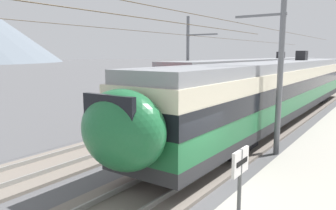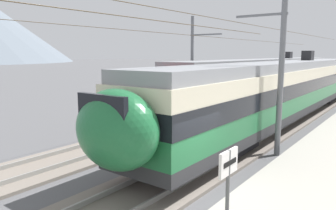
{
  "view_description": "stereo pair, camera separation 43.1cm",
  "coord_description": "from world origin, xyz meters",
  "px_view_note": "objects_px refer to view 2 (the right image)",
  "views": [
    {
      "loc": [
        -8.15,
        -4.54,
        4.32
      ],
      "look_at": [
        3.28,
        3.51,
        2.1
      ],
      "focal_mm": 34.56,
      "sensor_mm": 36.0,
      "label": 1
    },
    {
      "loc": [
        -7.9,
        -4.89,
        4.32
      ],
      "look_at": [
        3.28,
        3.51,
        2.1
      ],
      "focal_mm": 34.56,
      "sensor_mm": 36.0,
      "label": 2
    }
  ],
  "objects_px": {
    "train_far_track": "(269,76)",
    "train_near_platform": "(285,87)",
    "catenary_mast_far_side": "(194,62)",
    "catenary_mast_mid": "(279,53)",
    "platform_sign": "(228,178)"
  },
  "relations": [
    {
      "from": "train_near_platform",
      "to": "catenary_mast_far_side",
      "type": "xyz_separation_m",
      "value": [
        -0.02,
        6.76,
        1.52
      ]
    },
    {
      "from": "train_far_track",
      "to": "catenary_mast_far_side",
      "type": "xyz_separation_m",
      "value": [
        -10.25,
        2.08,
        1.52
      ]
    },
    {
      "from": "train_near_platform",
      "to": "catenary_mast_far_side",
      "type": "height_order",
      "value": "catenary_mast_far_side"
    },
    {
      "from": "catenary_mast_far_side",
      "to": "train_near_platform",
      "type": "bearing_deg",
      "value": -89.8
    },
    {
      "from": "train_near_platform",
      "to": "catenary_mast_far_side",
      "type": "relative_size",
      "value": 0.71
    },
    {
      "from": "catenary_mast_mid",
      "to": "platform_sign",
      "type": "distance_m",
      "value": 8.58
    },
    {
      "from": "train_far_track",
      "to": "catenary_mast_mid",
      "type": "height_order",
      "value": "catenary_mast_mid"
    },
    {
      "from": "train_near_platform",
      "to": "catenary_mast_mid",
      "type": "xyz_separation_m",
      "value": [
        -7.01,
        -1.8,
        2.14
      ]
    },
    {
      "from": "train_far_track",
      "to": "train_near_platform",
      "type": "bearing_deg",
      "value": -155.44
    },
    {
      "from": "platform_sign",
      "to": "train_near_platform",
      "type": "bearing_deg",
      "value": 13.33
    },
    {
      "from": "train_far_track",
      "to": "catenary_mast_far_side",
      "type": "height_order",
      "value": "catenary_mast_far_side"
    },
    {
      "from": "catenary_mast_far_side",
      "to": "platform_sign",
      "type": "height_order",
      "value": "catenary_mast_far_side"
    },
    {
      "from": "catenary_mast_mid",
      "to": "catenary_mast_far_side",
      "type": "distance_m",
      "value": 11.07
    },
    {
      "from": "catenary_mast_mid",
      "to": "platform_sign",
      "type": "height_order",
      "value": "catenary_mast_mid"
    },
    {
      "from": "train_far_track",
      "to": "catenary_mast_mid",
      "type": "distance_m",
      "value": 18.54
    }
  ]
}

